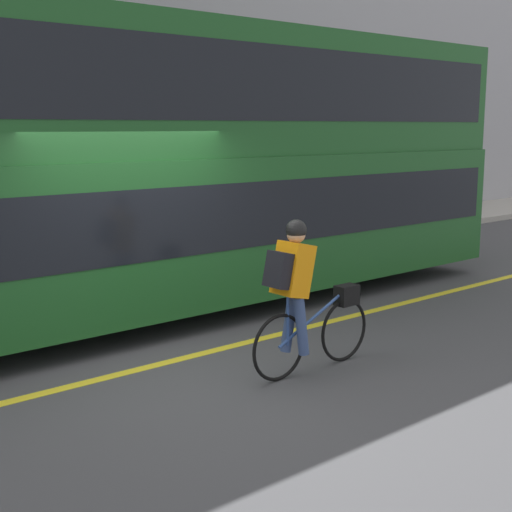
{
  "coord_description": "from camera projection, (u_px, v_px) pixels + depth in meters",
  "views": [
    {
      "loc": [
        -4.03,
        -6.29,
        2.56
      ],
      "look_at": [
        1.47,
        0.22,
        1.0
      ],
      "focal_mm": 50.0,
      "sensor_mm": 36.0,
      "label": 1
    }
  ],
  "objects": [
    {
      "name": "trash_bin",
      "position": [
        103.0,
        236.0,
        12.97
      ],
      "size": [
        0.57,
        0.57,
        0.9
      ],
      "color": "#262628",
      "rests_on": "sidewalk_curb"
    },
    {
      "name": "cyclist_on_bike",
      "position": [
        302.0,
        292.0,
        7.31
      ],
      "size": [
        1.66,
        0.32,
        1.64
      ],
      "color": "black",
      "rests_on": "ground_plane"
    },
    {
      "name": "bus",
      "position": [
        217.0,
        157.0,
        10.15
      ],
      "size": [
        9.59,
        2.6,
        3.86
      ],
      "color": "black",
      "rests_on": "ground_plane"
    },
    {
      "name": "ground_plane",
      "position": [
        166.0,
        365.0,
        7.74
      ],
      "size": [
        80.0,
        80.0,
        0.0
      ],
      "primitive_type": "plane",
      "color": "#424244"
    },
    {
      "name": "road_center_line",
      "position": [
        163.0,
        363.0,
        7.78
      ],
      "size": [
        50.0,
        0.14,
        0.01
      ],
      "primitive_type": "cube",
      "color": "yellow",
      "rests_on": "ground_plane"
    }
  ]
}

